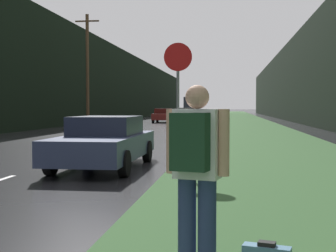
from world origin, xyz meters
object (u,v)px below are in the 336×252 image
(car_passing_near, at_px, (105,142))
(delivery_truck, at_px, (192,106))
(stop_sign, at_px, (178,93))
(car_passing_far, at_px, (187,118))
(hitchhiker_with_backpack, at_px, (196,166))
(car_oncoming, at_px, (163,115))

(car_passing_near, distance_m, delivery_truck, 70.40)
(stop_sign, height_order, car_passing_far, stop_sign)
(car_passing_near, distance_m, car_passing_far, 23.91)
(car_passing_far, bearing_deg, delivery_truck, -85.75)
(hitchhiker_with_backpack, bearing_deg, delivery_truck, 109.20)
(stop_sign, xyz_separation_m, car_passing_near, (-2.01, 0.62, -1.25))
(stop_sign, bearing_deg, hitchhiker_with_backpack, -82.22)
(hitchhiker_with_backpack, height_order, car_passing_far, hitchhiker_with_backpack)
(car_oncoming, relative_size, delivery_truck, 0.58)
(stop_sign, height_order, car_passing_near, stop_sign)
(car_oncoming, bearing_deg, car_passing_far, -72.83)
(hitchhiker_with_backpack, distance_m, car_passing_near, 8.11)
(car_passing_near, bearing_deg, car_passing_far, -90.00)
(car_passing_far, bearing_deg, car_oncoming, -72.83)
(car_passing_near, bearing_deg, delivery_truck, -87.19)
(hitchhiker_with_backpack, xyz_separation_m, car_oncoming, (-6.41, 42.61, -0.32))
(hitchhiker_with_backpack, bearing_deg, car_passing_far, 109.87)
(car_passing_near, xyz_separation_m, car_passing_far, (-0.00, 23.91, 0.09))
(stop_sign, xyz_separation_m, hitchhiker_with_backpack, (0.95, -6.93, -0.89))
(car_oncoming, bearing_deg, car_passing_near, -84.38)
(car_passing_near, bearing_deg, car_oncoming, -84.38)
(hitchhiker_with_backpack, height_order, delivery_truck, delivery_truck)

